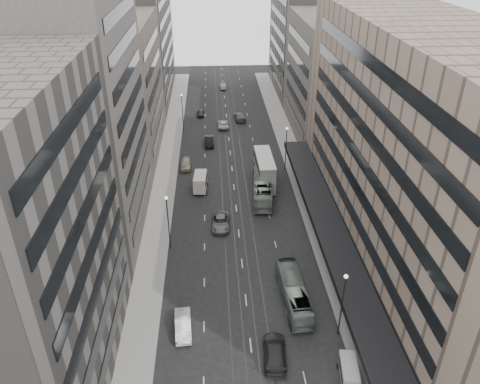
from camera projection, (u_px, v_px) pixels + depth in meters
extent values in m
plane|color=black|center=(246.00, 306.00, 55.17)|extent=(220.00, 220.00, 0.00)
cube|color=gray|center=(295.00, 163.00, 88.32)|extent=(4.00, 125.00, 0.15)
cube|color=gray|center=(167.00, 166.00, 87.02)|extent=(4.00, 125.00, 0.15)
cube|color=gray|center=(422.00, 157.00, 55.86)|extent=(15.00, 60.00, 30.00)
cube|color=black|center=(334.00, 235.00, 60.78)|extent=(4.40, 60.00, 0.50)
cube|color=#4C4642|center=(333.00, 78.00, 95.52)|extent=(15.00, 28.00, 24.00)
cube|color=#5A5651|center=(306.00, 38.00, 120.55)|extent=(15.00, 32.00, 28.00)
cube|color=#5A5651|center=(2.00, 251.00, 39.65)|extent=(15.00, 28.00, 30.00)
cube|color=#4C4642|center=(76.00, 116.00, 62.09)|extent=(15.00, 26.00, 34.00)
cube|color=#675D50|center=(115.00, 89.00, 87.73)|extent=(15.00, 28.00, 25.00)
cube|color=#5A5651|center=(137.00, 42.00, 115.62)|extent=(15.00, 38.00, 28.00)
cylinder|color=#262628|center=(342.00, 307.00, 49.38)|extent=(0.16, 0.16, 8.00)
sphere|color=silver|center=(346.00, 276.00, 47.35)|extent=(0.44, 0.44, 0.44)
cylinder|color=#262628|center=(286.00, 150.00, 84.08)|extent=(0.16, 0.16, 8.00)
sphere|color=silver|center=(287.00, 128.00, 82.06)|extent=(0.44, 0.44, 0.44)
cylinder|color=#262628|center=(169.00, 224.00, 63.08)|extent=(0.16, 0.16, 8.00)
sphere|color=silver|center=(166.00, 198.00, 61.05)|extent=(0.44, 0.44, 0.44)
cylinder|color=#262628|center=(183.00, 114.00, 100.38)|extent=(0.16, 0.16, 8.00)
sphere|color=silver|center=(181.00, 95.00, 98.36)|extent=(0.44, 0.44, 0.44)
imported|color=gray|center=(294.00, 292.00, 54.99)|extent=(2.95, 10.73, 2.96)
imported|color=gray|center=(262.00, 188.00, 76.60)|extent=(4.00, 12.51, 3.42)
cube|color=slate|center=(264.00, 175.00, 80.22)|extent=(2.85, 9.75, 2.48)
cube|color=slate|center=(265.00, 163.00, 79.07)|extent=(2.79, 9.36, 2.16)
cube|color=silver|center=(265.00, 157.00, 78.50)|extent=(2.85, 9.75, 0.13)
cylinder|color=black|center=(259.00, 192.00, 77.71)|extent=(0.32, 1.08, 1.08)
cylinder|color=black|center=(275.00, 191.00, 77.89)|extent=(0.32, 1.08, 1.08)
cylinder|color=black|center=(254.00, 173.00, 83.77)|extent=(0.32, 1.08, 1.08)
cylinder|color=black|center=(269.00, 172.00, 83.95)|extent=(0.32, 1.08, 1.08)
cube|color=slate|center=(348.00, 374.00, 45.79)|extent=(2.10, 4.01, 1.00)
cube|color=#A4A4A0|center=(349.00, 368.00, 45.35)|extent=(2.06, 3.93, 0.78)
cylinder|color=black|center=(338.00, 367.00, 47.19)|extent=(0.24, 0.59, 0.57)
cylinder|color=black|center=(354.00, 368.00, 47.09)|extent=(0.24, 0.59, 0.57)
cube|color=beige|center=(200.00, 184.00, 78.90)|extent=(2.37, 4.72, 1.41)
cube|color=beige|center=(200.00, 178.00, 78.28)|extent=(2.33, 4.63, 1.11)
cylinder|color=black|center=(194.00, 192.00, 77.94)|extent=(0.26, 0.75, 0.73)
cylinder|color=black|center=(206.00, 192.00, 77.93)|extent=(0.26, 0.75, 0.73)
cylinder|color=black|center=(195.00, 184.00, 80.57)|extent=(0.26, 0.75, 0.73)
cylinder|color=black|center=(207.00, 184.00, 80.56)|extent=(0.26, 0.75, 0.73)
imported|color=white|center=(183.00, 325.00, 51.37)|extent=(2.10, 5.08, 1.64)
imported|color=slate|center=(221.00, 222.00, 69.40)|extent=(2.82, 5.67, 1.54)
imported|color=black|center=(275.00, 352.00, 48.14)|extent=(2.83, 5.99, 1.69)
imported|color=#A19C85|center=(186.00, 164.00, 86.35)|extent=(2.02, 4.90, 1.66)
imported|color=black|center=(209.00, 141.00, 95.38)|extent=(1.84, 5.05, 1.65)
imported|color=silver|center=(223.00, 124.00, 103.87)|extent=(2.35, 5.05, 1.40)
imported|color=#5B5A5D|center=(240.00, 116.00, 107.91)|extent=(2.87, 5.89, 1.65)
imported|color=#262528|center=(201.00, 113.00, 110.28)|extent=(1.63, 3.97, 1.35)
imported|color=#A9A08C|center=(223.00, 86.00, 128.75)|extent=(1.63, 4.30, 1.40)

